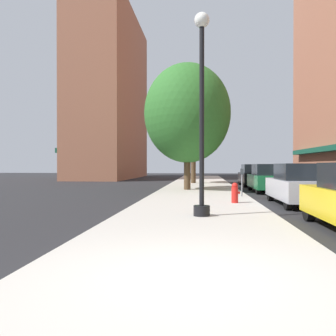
# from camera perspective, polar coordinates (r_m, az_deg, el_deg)

# --- Properties ---
(ground_plane) EXTENTS (90.00, 90.00, 0.00)m
(ground_plane) POSITION_cam_1_polar(r_m,az_deg,el_deg) (22.96, 15.26, -3.52)
(ground_plane) COLOR #232326
(sidewalk_slab) EXTENTS (4.80, 50.00, 0.12)m
(sidewalk_slab) POSITION_cam_1_polar(r_m,az_deg,el_deg) (23.63, 5.23, -3.25)
(sidewalk_slab) COLOR #B7B2A8
(sidewalk_slab) RESTS_ON ground
(building_far_background) EXTENTS (6.80, 18.00, 20.01)m
(building_far_background) POSITION_cam_1_polar(r_m,az_deg,el_deg) (43.87, -9.40, 11.50)
(building_far_background) COLOR #9E6047
(building_far_background) RESTS_ON ground
(lamppost) EXTENTS (0.48, 0.48, 5.90)m
(lamppost) POSITION_cam_1_polar(r_m,az_deg,el_deg) (10.21, 5.59, 9.52)
(lamppost) COLOR black
(lamppost) RESTS_ON sidewalk_slab
(fire_hydrant) EXTENTS (0.33, 0.26, 0.79)m
(fire_hydrant) POSITION_cam_1_polar(r_m,az_deg,el_deg) (13.80, 10.97, -4.01)
(fire_hydrant) COLOR red
(fire_hydrant) RESTS_ON sidewalk_slab
(parking_meter_near) EXTENTS (0.14, 0.09, 1.31)m
(parking_meter_near) POSITION_cam_1_polar(r_m,az_deg,el_deg) (16.69, 12.09, -1.75)
(parking_meter_near) COLOR slate
(parking_meter_near) RESTS_ON sidewalk_slab
(tree_near) EXTENTS (4.94, 4.94, 8.29)m
(tree_near) POSITION_cam_1_polar(r_m,az_deg,el_deg) (28.77, 4.21, 8.39)
(tree_near) COLOR #4C3823
(tree_near) RESTS_ON sidewalk_slab
(tree_mid) EXTENTS (5.18, 5.18, 7.58)m
(tree_mid) POSITION_cam_1_polar(r_m,az_deg,el_deg) (21.07, 3.19, 8.99)
(tree_mid) COLOR #4C3823
(tree_mid) RESTS_ON sidewalk_slab
(car_silver) EXTENTS (1.80, 4.30, 1.66)m
(car_silver) POSITION_cam_1_polar(r_m,az_deg,el_deg) (14.67, 20.76, -2.63)
(car_silver) COLOR black
(car_silver) RESTS_ON ground
(car_green) EXTENTS (1.80, 4.30, 1.66)m
(car_green) POSITION_cam_1_polar(r_m,az_deg,el_deg) (21.13, 16.08, -1.68)
(car_green) COLOR black
(car_green) RESTS_ON ground
(car_black) EXTENTS (1.80, 4.30, 1.66)m
(car_black) POSITION_cam_1_polar(r_m,az_deg,el_deg) (26.82, 13.86, -1.22)
(car_black) COLOR black
(car_black) RESTS_ON ground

